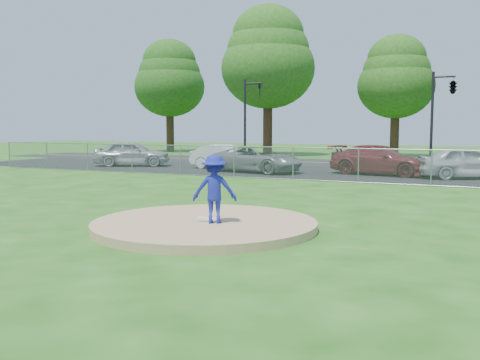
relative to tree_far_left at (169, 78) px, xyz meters
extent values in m
plane|color=#1A4E11|center=(22.00, -23.00, -7.06)|extent=(120.00, 120.00, 0.00)
cylinder|color=tan|center=(22.00, -33.00, -6.96)|extent=(5.40, 5.40, 0.20)
cube|color=white|center=(22.00, -32.80, -6.84)|extent=(0.60, 0.15, 0.04)
cube|color=gray|center=(22.00, -21.00, -6.31)|extent=(40.00, 0.06, 1.50)
cube|color=black|center=(22.00, -16.50, -7.05)|extent=(50.00, 8.00, 0.01)
cube|color=black|center=(22.00, -9.00, -7.06)|extent=(60.00, 7.00, 0.01)
cylinder|color=#332012|center=(0.00, 0.00, -4.96)|extent=(0.74, 0.74, 4.20)
ellipsoid|color=#1C4A13|center=(0.00, 0.00, -0.84)|extent=(6.72, 6.72, 5.71)
ellipsoid|color=#1C4A13|center=(0.00, 0.00, 0.33)|extent=(5.91, 5.91, 5.03)
ellipsoid|color=#1C4A13|center=(0.00, 0.00, 1.51)|extent=(5.11, 5.11, 4.34)
cylinder|color=#361F13|center=(11.00, -2.00, -4.61)|extent=(0.78, 0.78, 4.90)
ellipsoid|color=#215216|center=(11.00, -2.00, 0.19)|extent=(7.84, 7.84, 6.66)
ellipsoid|color=#215216|center=(11.00, -2.00, 1.56)|extent=(6.90, 6.90, 5.86)
ellipsoid|color=#215216|center=(11.00, -2.00, 2.94)|extent=(5.96, 5.96, 5.06)
cylinder|color=#392014|center=(21.00, 1.00, -5.13)|extent=(0.72, 0.72, 3.85)
ellipsoid|color=#204E15|center=(21.00, 1.00, -1.36)|extent=(6.16, 6.16, 5.24)
ellipsoid|color=#204E15|center=(21.00, 1.00, -0.28)|extent=(5.42, 5.42, 4.61)
ellipsoid|color=#204E15|center=(21.00, 1.00, 0.79)|extent=(4.68, 4.68, 3.98)
cylinder|color=black|center=(13.00, -11.00, -4.26)|extent=(0.16, 0.16, 5.60)
cylinder|color=black|center=(13.60, -11.00, -1.76)|extent=(1.20, 0.12, 0.12)
imported|color=black|center=(14.08, -11.00, -2.26)|extent=(0.16, 0.20, 1.00)
cylinder|color=black|center=(25.00, -11.00, -4.26)|extent=(0.16, 0.16, 5.60)
cylinder|color=black|center=(25.60, -11.00, -1.76)|extent=(1.20, 0.12, 0.12)
imported|color=black|center=(26.08, -11.00, -2.26)|extent=(0.53, 2.48, 1.00)
imported|color=#1B2395|center=(22.35, -33.16, -6.06)|extent=(1.19, 0.96, 1.60)
cone|color=#E1580B|center=(14.74, -18.65, -6.71)|extent=(0.35, 0.35, 0.68)
imported|color=#A7A7AC|center=(8.12, -17.10, -6.27)|extent=(4.95, 3.60, 1.57)
imported|color=white|center=(14.39, -16.68, -6.35)|extent=(4.39, 2.02, 1.39)
imported|color=gray|center=(16.90, -17.97, -6.36)|extent=(5.35, 3.25, 1.39)
imported|color=maroon|center=(23.14, -16.68, -6.31)|extent=(5.41, 2.97, 1.49)
imported|color=silver|center=(27.20, -17.03, -6.29)|extent=(4.80, 3.31, 1.52)
camera|label=1|loc=(28.15, -44.13, -4.60)|focal=40.00mm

